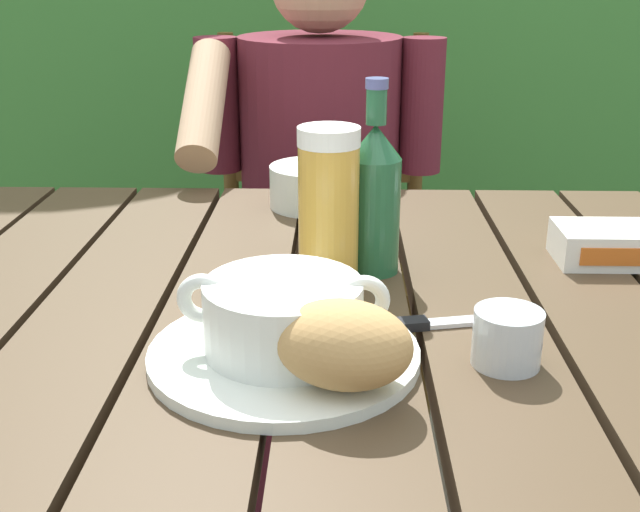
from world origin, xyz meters
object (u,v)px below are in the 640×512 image
object	(u,v)px
person_eating	(318,183)
butter_tub	(603,244)
serving_plate	(284,354)
diner_bowl	(314,186)
beer_bottle	(374,196)
chair_near_diner	(321,251)
soup_bowl	(283,314)
table_knife	(425,324)
water_glass_small	(507,338)
beer_glass	(329,207)
bread_roll	(343,344)

from	to	relation	value
person_eating	butter_tub	world-z (taller)	person_eating
serving_plate	diner_bowl	size ratio (longest dim) A/B	1.91
serving_plate	beer_bottle	xyz separation A→B (m)	(0.09, 0.24, 0.09)
chair_near_diner	soup_bowl	size ratio (longest dim) A/B	4.79
chair_near_diner	person_eating	world-z (taller)	person_eating
soup_bowl	beer_bottle	world-z (taller)	beer_bottle
beer_bottle	soup_bowl	bearing A→B (deg)	-111.72
serving_plate	table_knife	bearing A→B (deg)	27.64
soup_bowl	butter_tub	distance (m)	0.48
serving_plate	water_glass_small	xyz separation A→B (m)	(0.21, -0.00, 0.02)
chair_near_diner	beer_glass	size ratio (longest dim) A/B	5.15
serving_plate	butter_tub	distance (m)	0.48
water_glass_small	butter_tub	xyz separation A→B (m)	(0.18, 0.28, -0.00)
chair_near_diner	water_glass_small	xyz separation A→B (m)	(0.20, -1.05, 0.30)
person_eating	diner_bowl	world-z (taller)	person_eating
beer_glass	water_glass_small	size ratio (longest dim) A/B	2.85
bread_roll	beer_bottle	world-z (taller)	beer_bottle
soup_bowl	bread_roll	size ratio (longest dim) A/B	1.42
person_eating	soup_bowl	xyz separation A→B (m)	(-0.01, -0.85, 0.10)
diner_bowl	beer_glass	bearing A→B (deg)	-84.93
bread_roll	diner_bowl	distance (m)	0.58
water_glass_small	chair_near_diner	bearing A→B (deg)	100.86
beer_bottle	water_glass_small	xyz separation A→B (m)	(0.12, -0.24, -0.07)
table_knife	chair_near_diner	bearing A→B (deg)	97.75
person_eating	table_knife	size ratio (longest dim) A/B	8.44
butter_tub	bread_roll	bearing A→B (deg)	-134.19
water_glass_small	butter_tub	size ratio (longest dim) A/B	0.55
chair_near_diner	soup_bowl	bearing A→B (deg)	-90.67
chair_near_diner	table_knife	xyz separation A→B (m)	(0.13, -0.97, 0.28)
butter_tub	table_knife	world-z (taller)	butter_tub
beer_glass	table_knife	bearing A→B (deg)	-49.82
chair_near_diner	soup_bowl	distance (m)	1.09
beer_glass	chair_near_diner	bearing A→B (deg)	91.88
person_eating	butter_tub	size ratio (longest dim) A/B	9.92
person_eating	bread_roll	distance (m)	0.92
butter_tub	table_knife	xyz separation A→B (m)	(-0.25, -0.20, -0.02)
serving_plate	diner_bowl	distance (m)	0.51
person_eating	soup_bowl	bearing A→B (deg)	-90.62
soup_bowl	butter_tub	size ratio (longest dim) A/B	1.68
water_glass_small	serving_plate	bearing A→B (deg)	179.13
beer_bottle	chair_near_diner	bearing A→B (deg)	95.82
person_eating	soup_bowl	size ratio (longest dim) A/B	5.91
person_eating	bread_roll	world-z (taller)	person_eating
bread_roll	diner_bowl	size ratio (longest dim) A/B	1.03
beer_glass	water_glass_small	xyz separation A→B (m)	(0.17, -0.20, -0.07)
chair_near_diner	bread_roll	world-z (taller)	chair_near_diner
person_eating	serving_plate	distance (m)	0.85
serving_plate	bread_roll	size ratio (longest dim) A/B	1.85
beer_glass	butter_tub	world-z (taller)	beer_glass
serving_plate	soup_bowl	xyz separation A→B (m)	(0.00, 0.00, 0.04)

